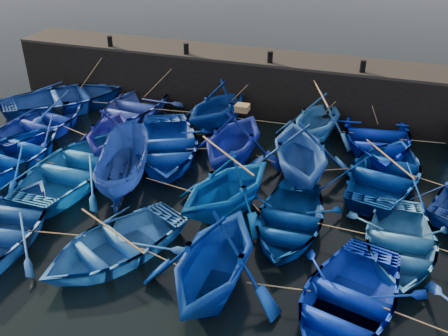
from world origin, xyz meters
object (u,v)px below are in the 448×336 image
(boat_0, at_px, (65,98))
(boat_8, at_px, (165,145))
(boat_13, at_px, (11,155))
(wooden_crate, at_px, (242,108))

(boat_0, relative_size, boat_8, 1.06)
(boat_13, bearing_deg, boat_8, -146.45)
(boat_0, distance_m, boat_8, 7.22)
(boat_0, xyz_separation_m, boat_13, (1.32, -5.50, -0.06))
(boat_0, bearing_deg, wooden_crate, -150.34)
(boat_0, distance_m, wooden_crate, 10.12)
(boat_0, height_order, boat_13, boat_0)
(boat_13, distance_m, wooden_crate, 8.99)
(wooden_crate, bearing_deg, boat_8, -172.83)
(boat_0, relative_size, boat_13, 1.10)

